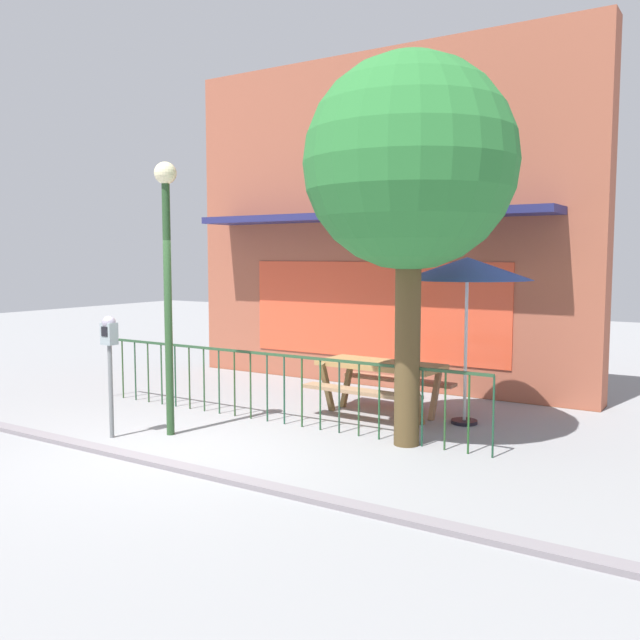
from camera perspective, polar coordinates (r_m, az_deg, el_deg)
The scene contains 9 objects.
ground at distance 8.37m, azimuth -11.66°, elevation -10.68°, with size 40.00×40.00×0.00m, color gray.
pub_storefront at distance 12.20m, azimuth 4.99°, elevation 8.12°, with size 7.65×1.32×5.81m.
patio_fence_front at distance 9.51m, azimuth -4.45°, elevation -4.55°, with size 6.45×0.04×0.97m.
picnic_table_left at distance 9.89m, azimuth 5.07°, elevation -4.48°, with size 1.85×1.43×0.79m.
patio_umbrella at distance 9.42m, azimuth 12.21°, elevation 4.12°, with size 1.75×1.75×2.29m.
parking_meter_near at distance 8.96m, azimuth -17.19°, elevation -1.92°, with size 0.18×0.17×1.55m.
street_tree at distance 8.29m, azimuth 7.51°, elevation 12.67°, with size 2.53×2.53×4.66m.
street_lamp at distance 8.84m, azimuth -12.67°, elevation 5.28°, with size 0.28×0.28×3.47m.
curb_edge at distance 8.03m, azimuth -14.29°, elevation -11.44°, with size 10.71×0.20×0.11m, color gray.
Camera 1 is at (5.64, -5.75, 2.30)m, focal length 38.28 mm.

